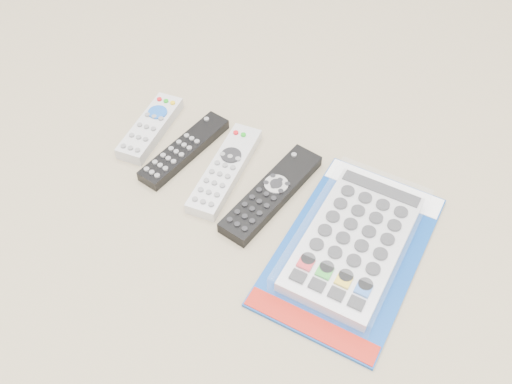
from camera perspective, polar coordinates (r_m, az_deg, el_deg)
The scene contains 5 objects.
remote_small_grey at distance 1.02m, azimuth -10.51°, elevation 6.37°, with size 0.07×0.16×0.02m.
remote_slim_black at distance 0.97m, azimuth -7.19°, elevation 4.22°, with size 0.07×0.19×0.02m.
remote_silver_dvd at distance 0.93m, azimuth -3.11°, elevation 2.23°, with size 0.08×0.20×0.02m.
remote_large_black at distance 0.90m, azimuth 1.55°, elevation -0.12°, with size 0.08×0.22×0.02m.
jumbo_remote_packaged at distance 0.84m, azimuth 9.73°, elevation -4.89°, with size 0.20×0.32×0.04m.
Camera 1 is at (0.30, -0.50, 0.70)m, focal length 40.00 mm.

